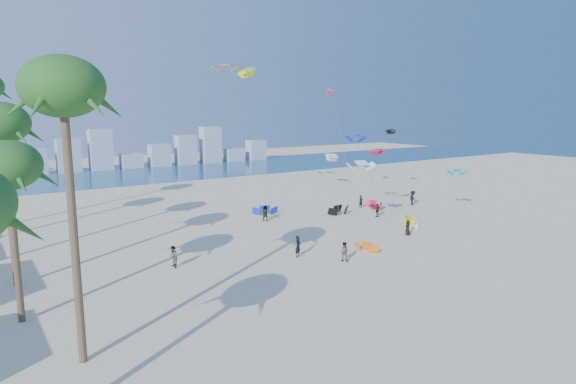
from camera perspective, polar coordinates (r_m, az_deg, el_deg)
ground at (r=34.59m, az=11.19°, el=-11.59°), size 220.00×220.00×0.00m
ocean at (r=97.96m, az=-20.41°, el=1.80°), size 220.00×220.00×0.00m
kitesurfer_near at (r=41.60m, az=1.19°, el=-6.38°), size 0.81×0.73×1.85m
kitesurfer_mid at (r=40.75m, az=6.59°, el=-6.96°), size 0.97×1.00×1.62m
kitesurfers_far at (r=54.87m, az=5.74°, el=-2.51°), size 36.27×14.62×1.93m
grounded_kites at (r=56.10m, az=7.60°, el=-2.70°), size 15.41×20.60×1.02m
flying_kites at (r=57.11m, az=2.89°, el=9.61°), size 27.73×27.19×18.64m
distant_skyline at (r=107.06m, az=-22.45°, el=3.96°), size 85.00×3.00×8.40m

